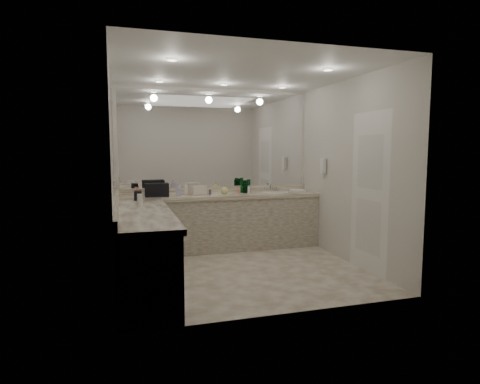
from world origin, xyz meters
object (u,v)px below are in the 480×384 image
object	(u,v)px
cream_cosmetic_case	(198,190)
soap_bottle_b	(179,190)
soap_bottle_a	(186,188)
soap_bottle_c	(225,189)
wall_phone	(323,166)
sink	(276,193)
black_toiletry_bag	(157,190)
hand_towel	(298,191)

from	to	relation	value
cream_cosmetic_case	soap_bottle_b	bearing A→B (deg)	168.23
cream_cosmetic_case	soap_bottle_b	world-z (taller)	soap_bottle_b
soap_bottle_a	cream_cosmetic_case	bearing A→B (deg)	-9.91
soap_bottle_c	wall_phone	bearing A→B (deg)	-18.27
wall_phone	cream_cosmetic_case	distance (m)	2.02
sink	black_toiletry_bag	xyz separation A→B (m)	(-1.96, -0.05, 0.11)
cream_cosmetic_case	soap_bottle_a	bearing A→B (deg)	150.89
sink	black_toiletry_bag	bearing A→B (deg)	-178.62
hand_towel	soap_bottle_c	xyz separation A→B (m)	(-1.26, 0.06, 0.06)
wall_phone	black_toiletry_bag	xyz separation A→B (m)	(-2.56, 0.45, -0.35)
sink	soap_bottle_a	world-z (taller)	soap_bottle_a
wall_phone	soap_bottle_a	world-z (taller)	wall_phone
black_toiletry_bag	soap_bottle_a	world-z (taller)	soap_bottle_a
hand_towel	soap_bottle_c	bearing A→B (deg)	177.31
black_toiletry_bag	cream_cosmetic_case	size ratio (longest dim) A/B	1.48
sink	soap_bottle_a	distance (m)	1.50
cream_cosmetic_case	soap_bottle_a	size ratio (longest dim) A/B	1.15
soap_bottle_c	soap_bottle_b	bearing A→B (deg)	-177.77
wall_phone	soap_bottle_c	size ratio (longest dim) A/B	1.55
hand_towel	soap_bottle_b	bearing A→B (deg)	179.13
cream_cosmetic_case	soap_bottle_c	distance (m)	0.43
soap_bottle_a	soap_bottle_b	bearing A→B (deg)	-148.94
sink	soap_bottle_c	world-z (taller)	soap_bottle_c
soap_bottle_b	soap_bottle_a	bearing A→B (deg)	31.06
wall_phone	hand_towel	world-z (taller)	wall_phone
soap_bottle_c	cream_cosmetic_case	bearing A→B (deg)	178.46
black_toiletry_bag	hand_towel	bearing A→B (deg)	-0.51
wall_phone	soap_bottle_b	distance (m)	2.30
black_toiletry_bag	cream_cosmetic_case	world-z (taller)	black_toiletry_bag
sink	soap_bottle_a	size ratio (longest dim) A/B	2.11
wall_phone	soap_bottle_b	world-z (taller)	wall_phone
wall_phone	black_toiletry_bag	bearing A→B (deg)	169.97
wall_phone	hand_towel	distance (m)	0.65
black_toiletry_bag	soap_bottle_a	bearing A→B (deg)	10.25
soap_bottle_b	cream_cosmetic_case	bearing A→B (deg)	7.42
black_toiletry_bag	soap_bottle_c	size ratio (longest dim) A/B	2.28
hand_towel	soap_bottle_a	distance (m)	1.88
black_toiletry_bag	soap_bottle_a	size ratio (longest dim) A/B	1.70
soap_bottle_b	soap_bottle_c	world-z (taller)	soap_bottle_b
wall_phone	cream_cosmetic_case	size ratio (longest dim) A/B	1.00
black_toiletry_bag	soap_bottle_c	xyz separation A→B (m)	(1.07, 0.04, -0.02)
hand_towel	soap_bottle_a	world-z (taller)	soap_bottle_a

